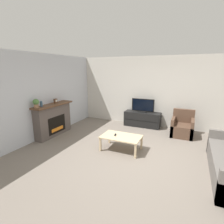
{
  "coord_description": "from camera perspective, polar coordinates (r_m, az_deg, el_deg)",
  "views": [
    {
      "loc": [
        1.3,
        -3.99,
        2.21
      ],
      "look_at": [
        -0.99,
        1.03,
        0.85
      ],
      "focal_mm": 28.0,
      "sensor_mm": 36.0,
      "label": 1
    }
  ],
  "objects": [
    {
      "name": "tv",
      "position": [
        6.86,
        10.02,
        1.93
      ],
      "size": [
        0.87,
        0.18,
        0.53
      ],
      "color": "black",
      "rests_on": "tv_stand"
    },
    {
      "name": "mantel_vase_left",
      "position": [
        5.78,
        -22.1,
        2.47
      ],
      "size": [
        0.08,
        0.08,
        0.19
      ],
      "color": "#385670",
      "rests_on": "fireplace"
    },
    {
      "name": "tv_stand",
      "position": [
        6.99,
        9.85,
        -2.33
      ],
      "size": [
        1.39,
        0.47,
        0.58
      ],
      "color": "black",
      "rests_on": "ground"
    },
    {
      "name": "fireplace",
      "position": [
        6.24,
        -18.64,
        -2.3
      ],
      "size": [
        0.43,
        1.55,
        1.09
      ],
      "color": "#564C47",
      "rests_on": "ground"
    },
    {
      "name": "wall_left",
      "position": [
        5.97,
        -22.83,
        4.47
      ],
      "size": [
        0.06,
        12.0,
        2.7
      ],
      "color": "silver",
      "rests_on": "ground"
    },
    {
      "name": "mantel_clock",
      "position": [
        6.21,
        -17.98,
        3.43
      ],
      "size": [
        0.08,
        0.11,
        0.15
      ],
      "color": "brown",
      "rests_on": "fireplace"
    },
    {
      "name": "armchair",
      "position": [
        6.41,
        21.97,
        -4.7
      ],
      "size": [
        0.7,
        0.76,
        0.87
      ],
      "color": "brown",
      "rests_on": "ground"
    },
    {
      "name": "coffee_table",
      "position": [
        4.89,
        3.03,
        -8.36
      ],
      "size": [
        1.09,
        0.67,
        0.41
      ],
      "color": "#CCB289",
      "rests_on": "ground"
    },
    {
      "name": "remote",
      "position": [
        4.93,
        1.09,
        -7.45
      ],
      "size": [
        0.08,
        0.16,
        0.02
      ],
      "rotation": [
        0.0,
        0.0,
        0.3
      ],
      "color": "black",
      "rests_on": "coffee_table"
    },
    {
      "name": "wall_back",
      "position": [
        6.99,
        13.67,
        6.38
      ],
      "size": [
        12.0,
        0.06,
        2.7
      ],
      "color": "beige",
      "rests_on": "ground"
    },
    {
      "name": "ground_plane",
      "position": [
        4.74,
        5.87,
        -14.01
      ],
      "size": [
        24.0,
        24.0,
        0.0
      ],
      "primitive_type": "plane",
      "color": "slate"
    },
    {
      "name": "potted_plant",
      "position": [
        5.64,
        -23.57,
        2.74
      ],
      "size": [
        0.18,
        0.18,
        0.27
      ],
      "color": "#936B4C",
      "rests_on": "fireplace"
    }
  ]
}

